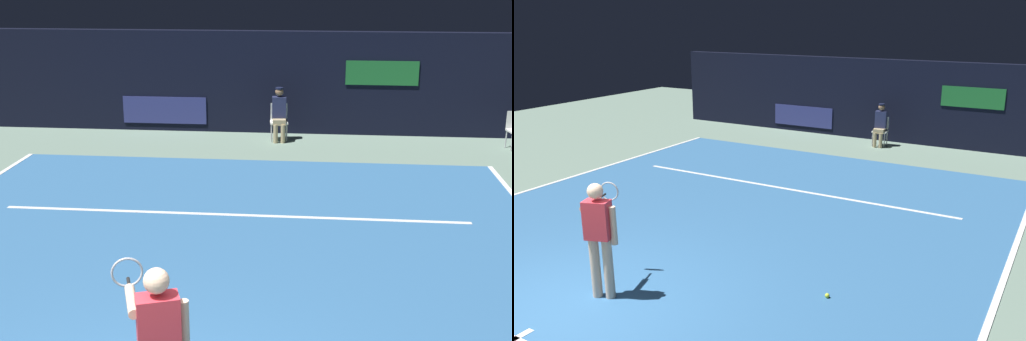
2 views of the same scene
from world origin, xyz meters
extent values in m
plane|color=slate|center=(0.00, 4.36, 0.00)|extent=(30.20, 30.20, 0.00)
cube|color=#336699|center=(0.00, 4.36, 0.01)|extent=(10.35, 10.73, 0.01)
cube|color=white|center=(0.00, 6.24, 0.01)|extent=(8.07, 0.10, 0.01)
cube|color=black|center=(0.00, 12.53, 1.30)|extent=(14.82, 0.30, 2.60)
cube|color=navy|center=(-2.59, 12.37, 0.55)|extent=(2.20, 0.04, 0.70)
cube|color=#1E6B2D|center=(2.96, 12.37, 1.60)|extent=(1.80, 0.04, 0.60)
cube|color=#D8333F|center=(0.16, 0.41, 1.20)|extent=(0.41, 0.33, 0.56)
sphere|color=beige|center=(0.16, 0.41, 1.62)|extent=(0.22, 0.22, 0.22)
cylinder|color=beige|center=(-0.10, 0.55, 1.35)|extent=(0.25, 0.50, 0.09)
cylinder|color=beige|center=(0.36, 0.50, 1.12)|extent=(0.09, 0.09, 0.56)
cylinder|color=black|center=(-0.20, 0.83, 1.35)|extent=(0.13, 0.29, 0.03)
torus|color=#B2B2B7|center=(-0.30, 1.09, 1.35)|extent=(0.29, 0.13, 0.30)
cube|color=white|center=(0.45, 11.62, 0.46)|extent=(0.48, 0.44, 0.04)
cube|color=white|center=(0.43, 11.81, 0.69)|extent=(0.42, 0.07, 0.42)
cylinder|color=#B2B2B7|center=(0.28, 11.43, 0.23)|extent=(0.03, 0.03, 0.46)
cylinder|color=#B2B2B7|center=(0.65, 11.46, 0.23)|extent=(0.03, 0.03, 0.46)
cylinder|color=#B2B2B7|center=(0.25, 11.77, 0.23)|extent=(0.03, 0.03, 0.46)
cylinder|color=#B2B2B7|center=(0.62, 11.80, 0.23)|extent=(0.03, 0.03, 0.46)
cube|color=tan|center=(0.46, 11.54, 0.50)|extent=(0.36, 0.43, 0.14)
cylinder|color=tan|center=(0.39, 11.35, 0.23)|extent=(0.11, 0.11, 0.46)
cylinder|color=tan|center=(0.57, 11.37, 0.23)|extent=(0.11, 0.11, 0.46)
cube|color=#23284C|center=(0.45, 11.66, 0.83)|extent=(0.36, 0.25, 0.52)
sphere|color=#8C6647|center=(0.45, 11.66, 1.21)|extent=(0.20, 0.20, 0.20)
cylinder|color=#141933|center=(0.45, 11.66, 1.30)|extent=(0.19, 0.19, 0.04)
cylinder|color=#B2B2B7|center=(5.92, 11.11, 0.22)|extent=(0.03, 0.03, 0.44)
cylinder|color=#B2B2B7|center=(5.87, 11.44, 0.22)|extent=(0.03, 0.03, 0.44)
camera|label=1|loc=(1.47, -4.48, 4.07)|focal=46.91mm
camera|label=2|loc=(5.83, -4.63, 3.96)|focal=38.63mm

